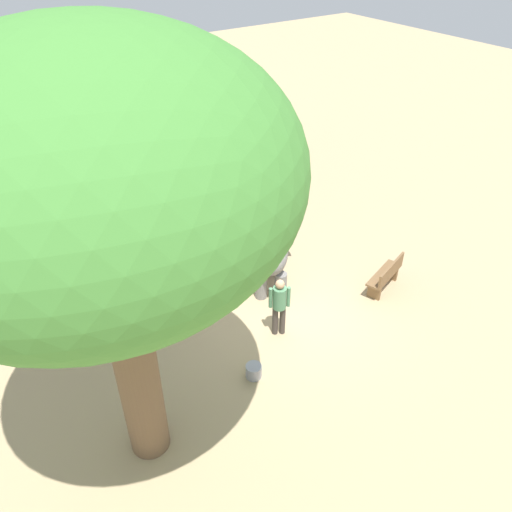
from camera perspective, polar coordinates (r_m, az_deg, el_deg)
The scene contains 11 objects.
ground_plane at distance 13.12m, azimuth 3.39°, elevation -6.45°, with size 60.00×60.00×0.00m, color tan.
elephant at distance 13.57m, azimuth 1.49°, elevation 1.17°, with size 2.18×2.41×1.75m.
person_handler at distance 11.96m, azimuth 2.64°, elevation -5.30°, with size 0.46×0.32×1.62m.
shade_tree_main at distance 7.04m, azimuth -17.11°, elevation 7.70°, with size 5.72×5.25×7.73m.
wooden_bench at distance 14.02m, azimuth 14.43°, elevation -2.07°, with size 1.45×0.82×0.88m.
picnic_table_near at distance 13.53m, azimuth -19.46°, elevation -4.07°, with size 1.85×1.86×0.78m.
picnic_table_far at distance 16.85m, azimuth -1.96°, elevation 6.39°, with size 2.11×2.10×0.78m.
market_stall_white at distance 19.49m, azimuth -18.60°, elevation 10.53°, with size 2.50×2.50×2.52m.
market_stall_teal at distance 20.26m, azimuth -11.59°, elevation 12.59°, with size 2.50×2.50×2.52m.
market_stall_orange at distance 21.32m, azimuth -5.09°, elevation 14.31°, with size 2.50×2.50×2.52m.
feed_bucket at distance 11.51m, azimuth -0.26°, elevation -12.79°, with size 0.36×0.36×0.32m, color gray.
Camera 1 is at (-6.19, -7.61, 8.72)m, focal length 35.63 mm.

